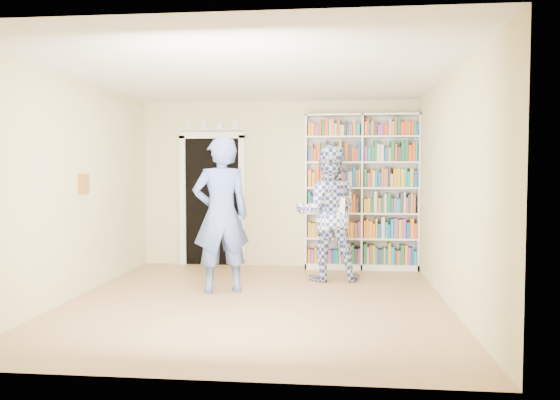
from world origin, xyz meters
name	(u,v)px	position (x,y,z in m)	size (l,w,h in m)	color
floor	(256,301)	(0.00, 0.00, 0.00)	(5.00, 5.00, 0.00)	#AC8453
ceiling	(256,74)	(0.00, 0.00, 2.70)	(5.00, 5.00, 0.00)	white
wall_back	(278,184)	(0.00, 2.50, 1.35)	(4.50, 4.50, 0.00)	beige
wall_left	(75,188)	(-2.25, 0.00, 1.35)	(5.00, 5.00, 0.00)	beige
wall_right	(451,189)	(2.25, 0.00, 1.35)	(5.00, 5.00, 0.00)	beige
bookshelf	(362,191)	(1.35, 2.34, 1.24)	(1.79, 0.34, 2.46)	white
doorway	(212,194)	(-1.10, 2.48, 1.18)	(1.10, 0.08, 2.43)	black
wall_art	(84,184)	(-2.23, 0.20, 1.40)	(0.03, 0.25, 0.25)	brown
man_blue	(221,215)	(-0.52, 0.45, 1.00)	(0.73, 0.48, 1.99)	#506AB1
man_plaid	(327,213)	(0.83, 1.37, 0.96)	(0.93, 0.72, 1.91)	navy
paper_sheet	(337,209)	(0.96, 1.15, 1.04)	(0.22, 0.01, 0.31)	white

